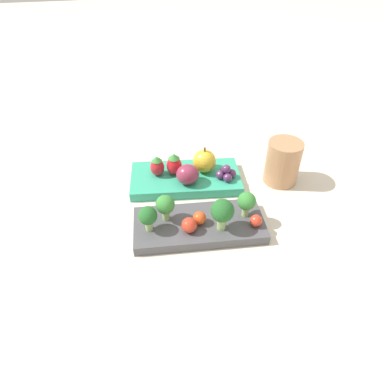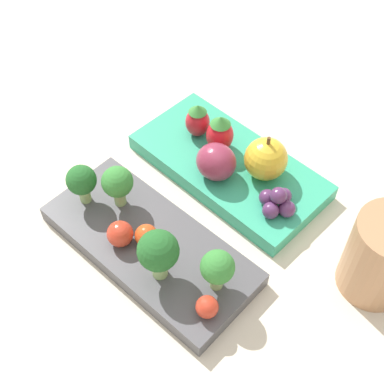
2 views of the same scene
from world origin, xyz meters
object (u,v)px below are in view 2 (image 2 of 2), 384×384
Objects in this scene: strawberry_0 at (198,120)px; grape_cluster at (277,202)px; bento_box_fruit at (228,166)px; cherry_tomato_2 at (207,307)px; bento_box_savoury at (152,246)px; broccoli_floret_1 at (158,252)px; broccoli_floret_2 at (217,268)px; apple at (266,159)px; broccoli_floret_0 at (82,181)px; drinking_cup at (383,256)px; cherry_tomato_0 at (149,237)px; plum at (216,162)px; cherry_tomato_1 at (120,234)px; broccoli_floret_3 at (117,183)px; strawberry_1 at (220,133)px.

grape_cluster is at bearing 164.64° from strawberry_0.
cherry_tomato_2 is at bearing 120.03° from bento_box_fruit.
broccoli_floret_1 reaches higher than bento_box_savoury.
broccoli_floret_2 reaches higher than grape_cluster.
apple reaches higher than bento_box_savoury.
cherry_tomato_2 is (-0.18, 0.02, -0.02)m from broccoli_floret_0.
drinking_cup is (-0.11, 0.00, 0.01)m from grape_cluster.
plum reaches higher than cherry_tomato_0.
apple is 1.23× the size of plum.
broccoli_floret_0 reaches higher than strawberry_0.
broccoli_floret_0 reaches higher than grape_cluster.
plum is at bearing -0.97° from drinking_cup.
apple is (-0.04, -0.15, 0.01)m from cherry_tomato_0.
bento_box_fruit is 0.20m from drinking_cup.
strawberry_0 reaches higher than cherry_tomato_1.
plum is at bearing -75.95° from broccoli_floret_1.
broccoli_floret_3 is (-0.03, -0.02, 0.00)m from broccoli_floret_0.
broccoli_floret_0 is 0.15m from strawberry_0.
broccoli_floret_1 is at bearing 108.03° from strawberry_1.
cherry_tomato_1 is 0.56× the size of strawberry_1.
broccoli_floret_2 is at bearing 127.02° from plum.
broccoli_floret_0 is 0.30m from drinking_cup.
broccoli_floret_3 is at bearing -6.76° from broccoli_floret_2.
strawberry_0 reaches higher than cherry_tomato_0.
drinking_cup is (-0.16, -0.13, -0.01)m from broccoli_floret_1.
apple is (-0.10, -0.13, -0.01)m from broccoli_floret_3.
broccoli_floret_0 reaches higher than plum.
strawberry_0 is (-0.03, -0.15, -0.01)m from broccoli_floret_0.
broccoli_floret_1 is at bearing 39.07° from drinking_cup.
drinking_cup is (-0.19, -0.11, 0.04)m from bento_box_savoury.
cherry_tomato_1 is at bearing -4.18° from cherry_tomato_2.
plum reaches higher than cherry_tomato_2.
cherry_tomato_0 reaches higher than bento_box_fruit.
cherry_tomato_1 reaches higher than bento_box_savoury.
strawberry_0 is at bearing -78.39° from cherry_tomato_1.
cherry_tomato_0 is 0.49× the size of strawberry_1.
broccoli_floret_0 is at bearing -7.54° from cherry_tomato_2.
strawberry_0 is (0.05, -0.01, 0.03)m from bento_box_fruit.
broccoli_floret_3 is 0.06m from cherry_tomato_0.
broccoli_floret_1 is 2.57× the size of cherry_tomato_0.
broccoli_floret_3 is 1.05× the size of strawberry_1.
grape_cluster reaches higher than bento_box_fruit.
bento_box_fruit is 5.33× the size of strawberry_0.
broccoli_floret_1 is at bearing 170.82° from broccoli_floret_0.
strawberry_1 is 1.06× the size of plum.
bento_box_fruit is 5.16× the size of plum.
broccoli_floret_0 is 0.81× the size of broccoli_floret_1.
broccoli_floret_0 is 0.16m from strawberry_1.
bento_box_fruit is 4.81× the size of broccoli_floret_0.
broccoli_floret_3 is 0.13m from strawberry_1.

